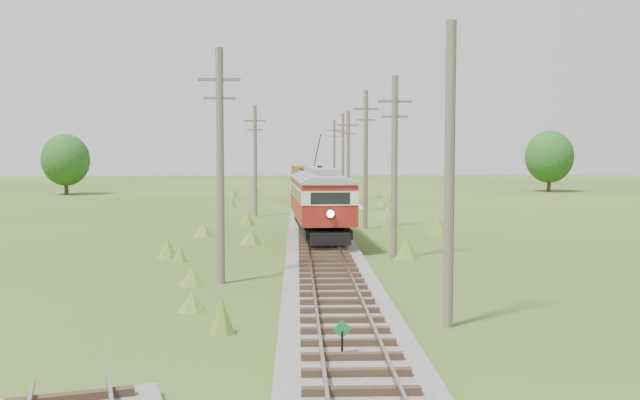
{
  "coord_description": "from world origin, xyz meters",
  "views": [
    {
      "loc": [
        -1.28,
        -15.28,
        5.13
      ],
      "look_at": [
        0.0,
        23.96,
        2.39
      ],
      "focal_mm": 40.0,
      "sensor_mm": 36.0,
      "label": 1
    }
  ],
  "objects_px": {
    "switch_marker": "(342,338)",
    "streetcar": "(320,197)",
    "gondola": "(310,180)",
    "gravel_pile": "(345,201)"
  },
  "relations": [
    {
      "from": "switch_marker",
      "to": "gravel_pile",
      "type": "xyz_separation_m",
      "value": [
        3.22,
        46.73,
        -0.0
      ]
    },
    {
      "from": "streetcar",
      "to": "gondola",
      "type": "bearing_deg",
      "value": 86.9
    },
    {
      "from": "gondola",
      "to": "streetcar",
      "type": "bearing_deg",
      "value": -95.31
    },
    {
      "from": "streetcar",
      "to": "switch_marker",
      "type": "bearing_deg",
      "value": -93.6
    },
    {
      "from": "streetcar",
      "to": "gravel_pile",
      "type": "relative_size",
      "value": 3.05
    },
    {
      "from": "gondola",
      "to": "gravel_pile",
      "type": "xyz_separation_m",
      "value": [
        3.02,
        -8.06,
        -1.55
      ]
    },
    {
      "from": "streetcar",
      "to": "gravel_pile",
      "type": "bearing_deg",
      "value": 79.71
    },
    {
      "from": "switch_marker",
      "to": "streetcar",
      "type": "bearing_deg",
      "value": 89.5
    },
    {
      "from": "gondola",
      "to": "switch_marker",
      "type": "bearing_deg",
      "value": -95.52
    },
    {
      "from": "streetcar",
      "to": "gravel_pile",
      "type": "distance_m",
      "value": 24.17
    }
  ]
}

